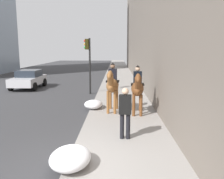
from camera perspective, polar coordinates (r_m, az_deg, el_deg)
name	(u,v)px	position (r m, az deg, el deg)	size (l,w,h in m)	color
sidewalk_slab	(128,167)	(6.37, 3.84, -18.23)	(120.00, 3.20, 0.12)	gray
mounted_horse_near	(112,85)	(11.03, 0.09, 1.18)	(2.15, 0.70, 2.31)	brown
mounted_horse_far	(137,88)	(10.69, 6.17, 0.45)	(2.15, 0.66, 2.23)	brown
pedestrian_greeting	(125,110)	(7.71, 3.21, -4.94)	(0.29, 0.42, 1.70)	black
car_near_lane	(29,79)	(19.76, -19.50, 2.43)	(3.84, 2.02, 1.44)	silver
traffic_light_near_curb	(88,57)	(16.11, -5.71, 7.83)	(0.20, 0.44, 3.78)	black
snow_pile_near	(70,158)	(6.26, -10.03, -15.91)	(1.34, 1.03, 0.46)	white
snow_pile_far	(93,104)	(11.89, -4.52, -3.57)	(1.17, 0.90, 0.41)	white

